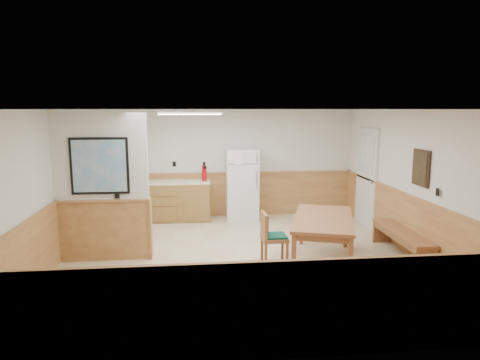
{
  "coord_description": "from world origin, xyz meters",
  "views": [
    {
      "loc": [
        -0.73,
        -6.9,
        2.5
      ],
      "look_at": [
        0.05,
        0.4,
        1.28
      ],
      "focal_mm": 32.0,
      "sensor_mm": 36.0,
      "label": 1
    }
  ],
  "objects": [
    {
      "name": "ground",
      "position": [
        0.0,
        0.0,
        0.0
      ],
      "size": [
        6.0,
        6.0,
        0.0
      ],
      "primitive_type": "plane",
      "color": "beige",
      "rests_on": "ground"
    },
    {
      "name": "ceiling",
      "position": [
        0.0,
        0.0,
        2.5
      ],
      "size": [
        6.0,
        6.0,
        0.02
      ],
      "primitive_type": "cube",
      "color": "white",
      "rests_on": "back_wall"
    },
    {
      "name": "back_wall",
      "position": [
        0.0,
        3.0,
        1.25
      ],
      "size": [
        6.0,
        0.02,
        2.5
      ],
      "primitive_type": "cube",
      "color": "silver",
      "rests_on": "ground"
    },
    {
      "name": "right_wall",
      "position": [
        3.0,
        0.0,
        1.25
      ],
      "size": [
        0.02,
        6.0,
        2.5
      ],
      "primitive_type": "cube",
      "color": "silver",
      "rests_on": "ground"
    },
    {
      "name": "left_wall",
      "position": [
        -3.0,
        0.0,
        1.25
      ],
      "size": [
        0.02,
        6.0,
        2.5
      ],
      "primitive_type": "cube",
      "color": "silver",
      "rests_on": "ground"
    },
    {
      "name": "wainscot_back",
      "position": [
        0.0,
        2.98,
        0.5
      ],
      "size": [
        6.0,
        0.04,
        1.0
      ],
      "primitive_type": "cube",
      "color": "tan",
      "rests_on": "ground"
    },
    {
      "name": "wainscot_right",
      "position": [
        2.98,
        0.0,
        0.5
      ],
      "size": [
        0.04,
        6.0,
        1.0
      ],
      "primitive_type": "cube",
      "color": "tan",
      "rests_on": "ground"
    },
    {
      "name": "wainscot_left",
      "position": [
        -2.98,
        0.0,
        0.5
      ],
      "size": [
        0.04,
        6.0,
        1.0
      ],
      "primitive_type": "cube",
      "color": "tan",
      "rests_on": "ground"
    },
    {
      "name": "partition_wall",
      "position": [
        -2.25,
        0.19,
        1.23
      ],
      "size": [
        1.5,
        0.2,
        2.5
      ],
      "color": "silver",
      "rests_on": "ground"
    },
    {
      "name": "kitchen_counter",
      "position": [
        -1.21,
        2.68,
        0.46
      ],
      "size": [
        2.2,
        0.61,
        1.0
      ],
      "color": "olive",
      "rests_on": "ground"
    },
    {
      "name": "exterior_door",
      "position": [
        2.96,
        1.9,
        1.05
      ],
      "size": [
        0.07,
        1.02,
        2.15
      ],
      "color": "silver",
      "rests_on": "ground"
    },
    {
      "name": "kitchen_window",
      "position": [
        -2.1,
        2.98,
        1.55
      ],
      "size": [
        0.8,
        0.04,
        1.0
      ],
      "color": "silver",
      "rests_on": "back_wall"
    },
    {
      "name": "wall_painting",
      "position": [
        2.97,
        -0.3,
        1.55
      ],
      "size": [
        0.04,
        0.5,
        0.6
      ],
      "color": "#311E13",
      "rests_on": "right_wall"
    },
    {
      "name": "fluorescent_fixture",
      "position": [
        -0.8,
        1.3,
        2.45
      ],
      "size": [
        1.2,
        0.3,
        0.09
      ],
      "color": "silver",
      "rests_on": "ceiling"
    },
    {
      "name": "refrigerator",
      "position": [
        0.33,
        2.63,
        0.81
      ],
      "size": [
        0.72,
        0.73,
        1.62
      ],
      "rotation": [
        0.0,
        0.0,
        -0.02
      ],
      "color": "silver",
      "rests_on": "ground"
    },
    {
      "name": "dining_table",
      "position": [
        1.35,
        -0.29,
        0.66
      ],
      "size": [
        1.45,
        2.05,
        0.75
      ],
      "rotation": [
        0.0,
        0.0,
        -0.31
      ],
      "color": "brown",
      "rests_on": "ground"
    },
    {
      "name": "dining_bench",
      "position": [
        2.78,
        -0.19,
        0.35
      ],
      "size": [
        0.4,
        1.71,
        0.45
      ],
      "rotation": [
        0.0,
        0.0,
        -0.02
      ],
      "color": "brown",
      "rests_on": "ground"
    },
    {
      "name": "dining_chair",
      "position": [
        0.46,
        -0.28,
        0.5
      ],
      "size": [
        0.57,
        0.42,
        0.85
      ],
      "rotation": [
        0.0,
        0.0,
        0.02
      ],
      "color": "brown",
      "rests_on": "ground"
    },
    {
      "name": "fire_extinguisher",
      "position": [
        -0.52,
        2.63,
        1.09
      ],
      "size": [
        0.14,
        0.14,
        0.43
      ],
      "rotation": [
        0.0,
        0.0,
        -0.35
      ],
      "color": "#AF090F",
      "rests_on": "kitchen_counter"
    },
    {
      "name": "soap_bottle",
      "position": [
        -2.2,
        2.66,
        1.0
      ],
      "size": [
        0.08,
        0.08,
        0.2
      ],
      "primitive_type": "cylinder",
      "rotation": [
        0.0,
        0.0,
        -0.28
      ],
      "color": "green",
      "rests_on": "kitchen_counter"
    }
  ]
}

